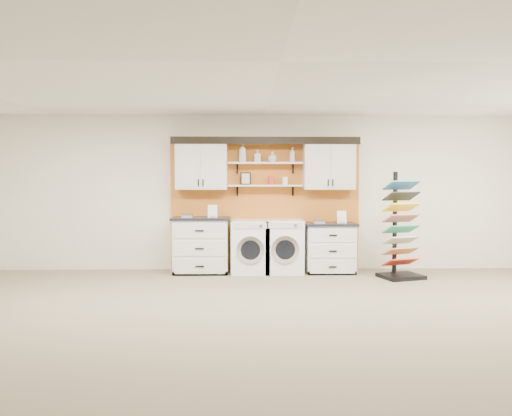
{
  "coord_description": "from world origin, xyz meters",
  "views": [
    {
      "loc": [
        -0.36,
        -5.05,
        1.6
      ],
      "look_at": [
        -0.2,
        2.3,
        1.21
      ],
      "focal_mm": 35.0,
      "sensor_mm": 36.0,
      "label": 1
    }
  ],
  "objects_px": {
    "dryer": "(284,246)",
    "sample_rack": "(400,245)",
    "base_cabinet_right": "(330,248)",
    "washer": "(250,246)",
    "base_cabinet_left": "(201,245)"
  },
  "relations": [
    {
      "from": "base_cabinet_left",
      "to": "sample_rack",
      "type": "height_order",
      "value": "sample_rack"
    },
    {
      "from": "dryer",
      "to": "sample_rack",
      "type": "bearing_deg",
      "value": -15.56
    },
    {
      "from": "dryer",
      "to": "base_cabinet_right",
      "type": "bearing_deg",
      "value": 0.24
    },
    {
      "from": "base_cabinet_left",
      "to": "base_cabinet_right",
      "type": "distance_m",
      "value": 2.26
    },
    {
      "from": "base_cabinet_left",
      "to": "sample_rack",
      "type": "relative_size",
      "value": 0.57
    },
    {
      "from": "base_cabinet_right",
      "to": "washer",
      "type": "distance_m",
      "value": 1.4
    },
    {
      "from": "sample_rack",
      "to": "washer",
      "type": "bearing_deg",
      "value": 150.94
    },
    {
      "from": "base_cabinet_left",
      "to": "sample_rack",
      "type": "bearing_deg",
      "value": -9.03
    },
    {
      "from": "base_cabinet_left",
      "to": "base_cabinet_right",
      "type": "relative_size",
      "value": 1.12
    },
    {
      "from": "base_cabinet_right",
      "to": "dryer",
      "type": "bearing_deg",
      "value": -179.76
    },
    {
      "from": "washer",
      "to": "sample_rack",
      "type": "xyz_separation_m",
      "value": [
        2.48,
        -0.53,
        0.09
      ]
    },
    {
      "from": "washer",
      "to": "base_cabinet_right",
      "type": "bearing_deg",
      "value": 0.14
    },
    {
      "from": "base_cabinet_left",
      "to": "washer",
      "type": "relative_size",
      "value": 1.08
    },
    {
      "from": "base_cabinet_left",
      "to": "dryer",
      "type": "height_order",
      "value": "base_cabinet_left"
    },
    {
      "from": "base_cabinet_left",
      "to": "dryer",
      "type": "bearing_deg",
      "value": -0.13
    }
  ]
}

